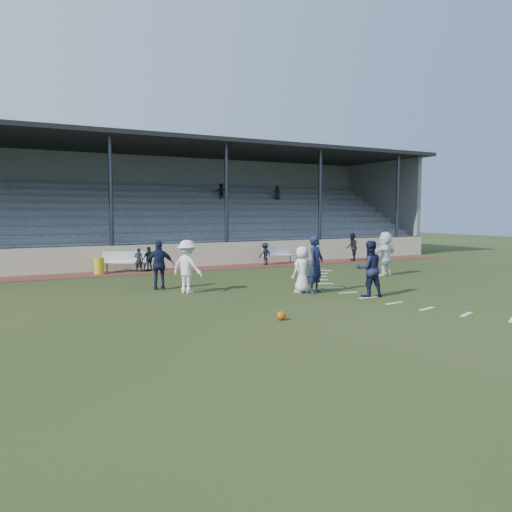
{
  "coord_description": "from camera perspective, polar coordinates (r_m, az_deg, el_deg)",
  "views": [
    {
      "loc": [
        -7.89,
        -12.63,
        2.79
      ],
      "look_at": [
        0.0,
        2.5,
        1.3
      ],
      "focal_mm": 35.0,
      "sensor_mm": 36.0,
      "label": 1
    }
  ],
  "objects": [
    {
      "name": "player_navy_wing",
      "position": [
        18.38,
        -10.97,
        -1.02
      ],
      "size": [
        1.12,
        0.68,
        1.79
      ],
      "primitive_type": "imported",
      "rotation": [
        0.0,
        0.0,
        2.89
      ],
      "color": "#141A38",
      "rests_on": "ground"
    },
    {
      "name": "sub_left_far",
      "position": [
        24.1,
        -12.11,
        -0.32
      ],
      "size": [
        0.74,
        0.5,
        1.17
      ],
      "primitive_type": "imported",
      "rotation": [
        0.0,
        0.0,
        3.49
      ],
      "color": "black",
      "rests_on": "cinder_track"
    },
    {
      "name": "sub_right",
      "position": [
        26.35,
        1.04,
        0.25
      ],
      "size": [
        0.85,
        0.61,
        1.18
      ],
      "primitive_type": "imported",
      "rotation": [
        0.0,
        0.0,
        3.38
      ],
      "color": "black",
      "rests_on": "cinder_track"
    },
    {
      "name": "bench_right",
      "position": [
        27.15,
        2.5,
        0.33
      ],
      "size": [
        2.04,
        0.87,
        0.95
      ],
      "rotation": [
        0.0,
        0.0,
        0.21
      ],
      "color": "white",
      "rests_on": "cinder_track"
    },
    {
      "name": "trash_bin",
      "position": [
        23.64,
        -17.5,
        -1.08
      ],
      "size": [
        0.45,
        0.45,
        0.72
      ],
      "primitive_type": "cylinder",
      "color": "gold",
      "rests_on": "cinder_track"
    },
    {
      "name": "player_navy_lead",
      "position": [
        17.36,
        6.85,
        -0.95
      ],
      "size": [
        0.87,
        0.78,
        2.01
      ],
      "primitive_type": "imported",
      "rotation": [
        0.0,
        0.0,
        0.52
      ],
      "color": "#141A38",
      "rests_on": "ground"
    },
    {
      "name": "player_white_lead",
      "position": [
        17.44,
        5.31,
        -1.55
      ],
      "size": [
        0.88,
        0.67,
        1.62
      ],
      "primitive_type": "imported",
      "rotation": [
        0.0,
        0.0,
        3.36
      ],
      "color": "white",
      "rests_on": "ground"
    },
    {
      "name": "player_white_back",
      "position": [
        22.84,
        14.54,
        0.27
      ],
      "size": [
        1.89,
        1.0,
        1.95
      ],
      "primitive_type": "imported",
      "rotation": [
        0.0,
        0.0,
        3.39
      ],
      "color": "white",
      "rests_on": "ground"
    },
    {
      "name": "penalty_arc",
      "position": [
        17.65,
        15.86,
        -4.28
      ],
      "size": [
        3.89,
        14.63,
        0.01
      ],
      "color": "white",
      "rests_on": "ground"
    },
    {
      "name": "football",
      "position": [
        13.06,
        2.91,
        -6.82
      ],
      "size": [
        0.24,
        0.24,
        0.24
      ],
      "primitive_type": "sphere",
      "color": "#C24C0B",
      "rests_on": "ground"
    },
    {
      "name": "sub_left_near",
      "position": [
        23.9,
        -13.26,
        -0.44
      ],
      "size": [
        0.48,
        0.41,
        1.12
      ],
      "primitive_type": "imported",
      "rotation": [
        0.0,
        0.0,
        2.71
      ],
      "color": "black",
      "rests_on": "cinder_track"
    },
    {
      "name": "player_white_wing",
      "position": [
        17.43,
        -7.86,
        -1.21
      ],
      "size": [
        1.22,
        1.37,
        1.84
      ],
      "primitive_type": "imported",
      "rotation": [
        0.0,
        0.0,
        2.14
      ],
      "color": "white",
      "rests_on": "ground"
    },
    {
      "name": "official",
      "position": [
        29.18,
        10.9,
        1.03
      ],
      "size": [
        0.95,
        0.98,
        1.59
      ],
      "primitive_type": "imported",
      "rotation": [
        0.0,
        0.0,
        4.04
      ],
      "color": "black",
      "rests_on": "cinder_track"
    },
    {
      "name": "player_navy_mid",
      "position": [
        16.95,
        12.81,
        -1.42
      ],
      "size": [
        1.04,
        0.89,
        1.87
      ],
      "primitive_type": "imported",
      "rotation": [
        0.0,
        0.0,
        2.91
      ],
      "color": "#141A38",
      "rests_on": "ground"
    },
    {
      "name": "ground",
      "position": [
        15.15,
        4.4,
        -5.64
      ],
      "size": [
        90.0,
        90.0,
        0.0
      ],
      "primitive_type": "plane",
      "color": "#2A3716",
      "rests_on": "ground"
    },
    {
      "name": "cinder_track",
      "position": [
        24.59,
        -8.65,
        -1.55
      ],
      "size": [
        34.0,
        2.0,
        0.02
      ],
      "primitive_type": "cube",
      "color": "#582923",
      "rests_on": "ground"
    },
    {
      "name": "bench_left",
      "position": [
        24.23,
        -14.73,
        -0.39
      ],
      "size": [
        2.04,
        0.86,
        0.95
      ],
      "rotation": [
        0.0,
        0.0,
        -0.21
      ],
      "color": "white",
      "rests_on": "cinder_track"
    },
    {
      "name": "retaining_wall",
      "position": [
        25.53,
        -9.43,
        0.0
      ],
      "size": [
        34.0,
        0.18,
        1.2
      ],
      "primitive_type": "cube",
      "color": "beige",
      "rests_on": "ground"
    },
    {
      "name": "grandstand",
      "position": [
        29.95,
        -12.28,
        3.76
      ],
      "size": [
        34.6,
        9.0,
        6.61
      ],
      "color": "gray",
      "rests_on": "ground"
    }
  ]
}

